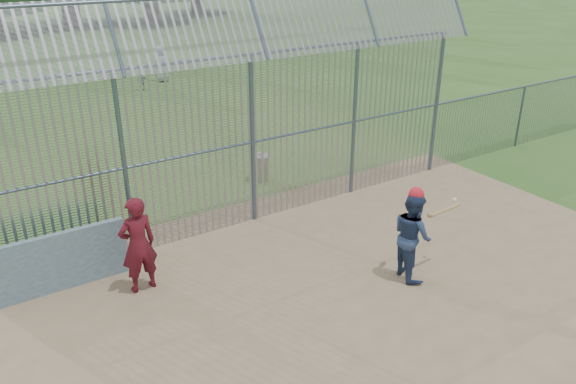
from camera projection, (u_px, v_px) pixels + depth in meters
ground at (343, 287)px, 11.06m from camera, size 120.00×120.00×0.00m
dirt_infield at (359, 299)px, 10.67m from camera, size 14.00×10.00×0.02m
dugout_wall at (61, 261)px, 10.74m from camera, size 2.50×0.12×1.20m
batter at (412, 235)px, 11.05m from camera, size 0.88×1.03×1.82m
onlooker at (138, 245)px, 10.58m from camera, size 0.74×0.51×1.95m
bg_kid_standing at (161, 64)px, 27.01m from camera, size 0.87×0.60×1.70m
bg_kid_seated at (142, 81)px, 25.54m from camera, size 0.49×0.22×0.83m
batting_gear at (421, 197)px, 10.76m from camera, size 1.29×0.36×0.65m
trash_can at (260, 167)px, 15.88m from camera, size 0.56×0.56×0.82m
backstop_fence at (318, 116)px, 13.62m from camera, size 20.09×0.81×5.30m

